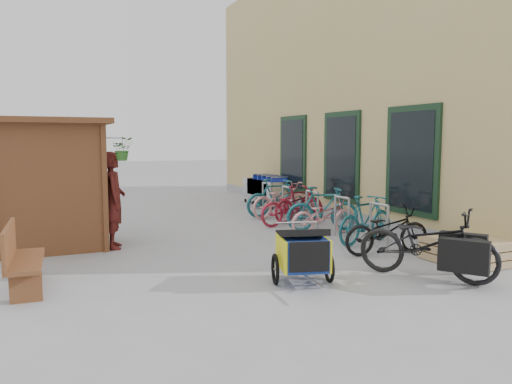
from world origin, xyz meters
name	(u,v)px	position (x,y,z in m)	size (l,w,h in m)	color
ground	(265,262)	(0.00, 0.00, 0.00)	(80.00, 80.00, 0.00)	#969699
building	(400,89)	(6.49, 4.50, 3.49)	(6.07, 13.00, 7.00)	tan
kiosk	(44,165)	(-3.28, 2.47, 1.55)	(2.49, 1.65, 2.40)	brown
bike_rack	(312,206)	(2.30, 2.40, 0.52)	(0.05, 5.35, 0.86)	#A5A8AD
pallet_stack	(467,250)	(3.00, -1.40, 0.21)	(1.00, 1.20, 0.40)	tan
bench	(19,257)	(-3.67, -0.09, 0.46)	(0.50, 1.44, 0.90)	brown
shopping_carts	(264,187)	(3.00, 6.48, 0.56)	(0.54, 2.13, 0.96)	silver
child_trailer	(303,251)	(-0.03, -1.30, 0.46)	(0.92, 1.44, 0.83)	navy
cargo_bike	(429,244)	(1.74, -1.88, 0.52)	(1.68, 2.04, 1.05)	black
person_kiosk	(113,200)	(-2.12, 2.12, 0.90)	(0.66, 0.43, 1.80)	maroon
bike_0	(387,230)	(2.19, -0.37, 0.43)	(0.57, 1.63, 0.86)	black
bike_1	(366,219)	(2.41, 0.53, 0.48)	(0.45, 1.59, 0.96)	#1B626E
bike_2	(324,215)	(2.17, 1.66, 0.41)	(0.54, 1.56, 0.82)	pink
bike_3	(323,209)	(2.37, 2.05, 0.50)	(0.47, 1.65, 0.99)	#1B626E
bike_4	(293,206)	(2.11, 2.96, 0.46)	(0.61, 1.75, 0.92)	maroon
bike_5	(299,204)	(2.47, 3.30, 0.45)	(0.43, 1.51, 0.91)	maroon
bike_6	(280,200)	(2.36, 4.11, 0.46)	(0.62, 1.77, 0.93)	pink
bike_7	(276,198)	(2.34, 4.32, 0.50)	(0.47, 1.67, 1.00)	#1B626E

